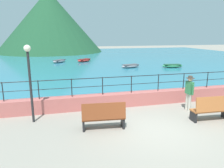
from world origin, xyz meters
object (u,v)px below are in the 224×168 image
object	(u,v)px
person_walking	(189,91)
boat_4	(172,66)
boat_5	(84,60)
bench_far	(212,109)
bench_main	(104,116)
boat_0	(130,66)
lamp_post	(29,72)
boat_2	(59,61)

from	to	relation	value
person_walking	boat_4	xyz separation A→B (m)	(6.29, 12.52, -0.72)
boat_4	person_walking	bearing A→B (deg)	-116.68
person_walking	boat_5	size ratio (longest dim) A/B	0.75
bench_far	boat_5	size ratio (longest dim) A/B	0.74
person_walking	boat_5	distance (m)	20.41
bench_far	boat_4	size ratio (longest dim) A/B	0.71
bench_main	bench_far	bearing A→B (deg)	-3.57
bench_far	boat_0	size ratio (longest dim) A/B	0.70
lamp_post	boat_5	size ratio (longest dim) A/B	1.41
lamp_post	boat_5	bearing A→B (deg)	76.98
bench_main	lamp_post	size ratio (longest dim) A/B	0.53
bench_far	person_walking	distance (m)	1.46
bench_far	boat_0	xyz separation A→B (m)	(1.47, 14.96, -0.30)
bench_main	lamp_post	distance (m)	3.54
bench_far	boat_2	distance (m)	22.41
person_walking	lamp_post	bearing A→B (deg)	176.94
boat_2	bench_main	bearing A→B (deg)	-86.03
boat_5	bench_far	bearing A→B (deg)	-82.35
lamp_post	bench_main	bearing A→B (deg)	-28.00
person_walking	boat_4	world-z (taller)	person_walking
boat_2	boat_4	world-z (taller)	same
bench_main	person_walking	bearing A→B (deg)	13.59
bench_main	boat_4	distance (m)	17.36
boat_2	boat_5	bearing A→B (deg)	1.22
bench_main	bench_far	size ratio (longest dim) A/B	1.01
bench_main	lamp_post	bearing A→B (deg)	152.00
person_walking	boat_2	distance (m)	21.03
boat_0	boat_5	bearing A→B (deg)	123.36
person_walking	boat_0	size ratio (longest dim) A/B	0.71
boat_5	lamp_post	bearing A→B (deg)	-103.02
boat_2	bench_far	bearing A→B (deg)	-73.96
bench_far	boat_2	bearing A→B (deg)	106.04
boat_2	boat_4	bearing A→B (deg)	-31.93
lamp_post	boat_0	bearing A→B (deg)	55.81
lamp_post	bench_far	bearing A→B (deg)	-13.28
boat_0	bench_far	bearing A→B (deg)	-95.62
bench_far	boat_2	world-z (taller)	bench_far
boat_0	boat_2	distance (m)	10.10
boat_2	boat_4	xyz separation A→B (m)	(12.25, -7.63, 0.00)
bench_main	lamp_post	world-z (taller)	lamp_post
boat_5	bench_main	bearing A→B (deg)	-94.87
boat_0	person_walking	bearing A→B (deg)	-97.14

